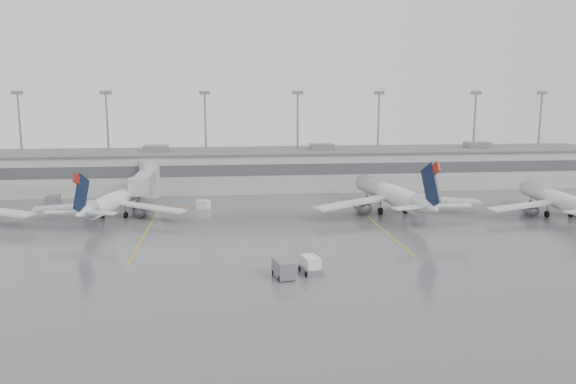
{
  "coord_description": "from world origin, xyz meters",
  "views": [
    {
      "loc": [
        -5.82,
        -60.89,
        19.99
      ],
      "look_at": [
        3.82,
        24.0,
        5.0
      ],
      "focal_mm": 35.0,
      "sensor_mm": 36.0,
      "label": 1
    }
  ],
  "objects": [
    {
      "name": "ground",
      "position": [
        0.0,
        0.0,
        0.0
      ],
      "size": [
        260.0,
        260.0,
        0.0
      ],
      "primitive_type": "plane",
      "color": "#555558",
      "rests_on": "ground"
    },
    {
      "name": "terminal",
      "position": [
        -0.01,
        57.98,
        4.17
      ],
      "size": [
        152.0,
        17.0,
        9.45
      ],
      "color": "#9C9C97",
      "rests_on": "ground"
    },
    {
      "name": "light_masts",
      "position": [
        0.0,
        63.75,
        12.03
      ],
      "size": [
        142.4,
        8.0,
        20.6
      ],
      "color": "gray",
      "rests_on": "ground"
    },
    {
      "name": "jet_bridge_right",
      "position": [
        -20.5,
        45.72,
        3.87
      ],
      "size": [
        4.0,
        17.2,
        7.0
      ],
      "color": "#9B9DA0",
      "rests_on": "ground"
    },
    {
      "name": "stand_markings",
      "position": [
        -0.0,
        24.0,
        0.01
      ],
      "size": [
        105.25,
        40.0,
        0.01
      ],
      "color": "#CB9F0B",
      "rests_on": "ground"
    },
    {
      "name": "jet_mid_left",
      "position": [
        -23.87,
        31.75,
        2.84
      ],
      "size": [
        24.71,
        27.98,
        9.15
      ],
      "rotation": [
        0.0,
        0.0,
        -0.21
      ],
      "color": "silver",
      "rests_on": "ground"
    },
    {
      "name": "jet_mid_right",
      "position": [
        22.17,
        29.68,
        3.31
      ],
      "size": [
        29.18,
        32.88,
        10.66
      ],
      "rotation": [
        0.0,
        0.0,
        0.12
      ],
      "color": "silver",
      "rests_on": "ground"
    },
    {
      "name": "jet_far_right",
      "position": [
        48.56,
        23.99,
        2.88
      ],
      "size": [
        25.44,
        28.63,
        9.26
      ],
      "rotation": [
        0.0,
        0.0,
        -0.09
      ],
      "color": "silver",
      "rests_on": "ground"
    },
    {
      "name": "baggage_tug",
      "position": [
        3.57,
        -0.77,
        0.77
      ],
      "size": [
        2.54,
        3.39,
        1.97
      ],
      "rotation": [
        0.0,
        0.0,
        0.21
      ],
      "color": "silver",
      "rests_on": "ground"
    },
    {
      "name": "baggage_cart",
      "position": [
        0.37,
        -1.97,
        1.06
      ],
      "size": [
        2.43,
        3.46,
        2.02
      ],
      "rotation": [
        0.0,
        0.0,
        0.21
      ],
      "color": "slate",
      "rests_on": "ground"
    },
    {
      "name": "gse_uld_b",
      "position": [
        -9.7,
        36.96,
        0.78
      ],
      "size": [
        2.6,
        2.24,
        1.55
      ],
      "primitive_type": "cube",
      "rotation": [
        0.0,
        0.0,
        -0.43
      ],
      "color": "silver",
      "rests_on": "ground"
    },
    {
      "name": "gse_uld_c",
      "position": [
        24.72,
        43.66,
        0.87
      ],
      "size": [
        2.88,
        2.39,
        1.75
      ],
      "primitive_type": "cube",
      "rotation": [
        0.0,
        0.0,
        0.35
      ],
      "color": "silver",
      "rests_on": "ground"
    },
    {
      "name": "gse_loader",
      "position": [
        -36.39,
        41.27,
        1.06
      ],
      "size": [
        2.33,
        3.51,
        2.12
      ],
      "primitive_type": "cube",
      "rotation": [
        0.0,
        0.0,
        0.06
      ],
      "color": "slate",
      "rests_on": "ground"
    },
    {
      "name": "cone_b",
      "position": [
        -13.88,
        37.83,
        0.38
      ],
      "size": [
        0.48,
        0.48,
        0.77
      ],
      "primitive_type": "cone",
      "color": "#FE5C05",
      "rests_on": "ground"
    },
    {
      "name": "cone_c",
      "position": [
        17.64,
        41.66,
        0.32
      ],
      "size": [
        0.41,
        0.41,
        0.64
      ],
      "primitive_type": "cone",
      "color": "#FE5C05",
      "rests_on": "ground"
    },
    {
      "name": "cone_d",
      "position": [
        53.72,
        39.15,
        0.32
      ],
      "size": [
        0.4,
        0.4,
        0.64
      ],
      "primitive_type": "cone",
      "color": "#FE5C05",
      "rests_on": "ground"
    }
  ]
}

